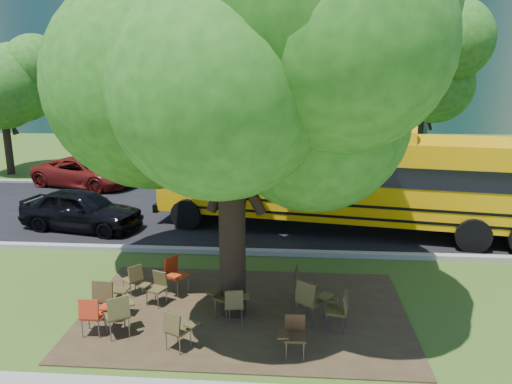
# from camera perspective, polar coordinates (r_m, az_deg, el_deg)

# --- Properties ---
(ground) EXTENTS (160.00, 160.00, 0.00)m
(ground) POSITION_cam_1_polar(r_m,az_deg,el_deg) (11.76, -6.04, -12.28)
(ground) COLOR #37571B
(ground) RESTS_ON ground
(dirt_patch) EXTENTS (7.00, 4.50, 0.03)m
(dirt_patch) POSITION_cam_1_polar(r_m,az_deg,el_deg) (11.18, -1.31, -13.58)
(dirt_patch) COLOR #382819
(dirt_patch) RESTS_ON ground
(asphalt_road) EXTENTS (80.00, 8.00, 0.04)m
(asphalt_road) POSITION_cam_1_polar(r_m,az_deg,el_deg) (18.22, -2.16, -2.41)
(asphalt_road) COLOR black
(asphalt_road) RESTS_ON ground
(kerb_near) EXTENTS (80.00, 0.25, 0.14)m
(kerb_near) POSITION_cam_1_polar(r_m,az_deg,el_deg) (14.44, -3.94, -6.75)
(kerb_near) COLOR gray
(kerb_near) RESTS_ON ground
(kerb_far) EXTENTS (80.00, 0.25, 0.14)m
(kerb_far) POSITION_cam_1_polar(r_m,az_deg,el_deg) (22.14, -0.98, 0.74)
(kerb_far) COLOR gray
(kerb_far) RESTS_ON ground
(bg_tree_0) EXTENTS (5.20, 5.20, 7.18)m
(bg_tree_0) POSITION_cam_1_polar(r_m,az_deg,el_deg) (27.22, -27.21, 11.30)
(bg_tree_0) COLOR black
(bg_tree_0) RESTS_ON ground
(bg_tree_2) EXTENTS (4.80, 4.80, 6.62)m
(bg_tree_2) POSITION_cam_1_polar(r_m,az_deg,el_deg) (27.27, -10.80, 11.83)
(bg_tree_2) COLOR black
(bg_tree_2) RESTS_ON ground
(bg_tree_3) EXTENTS (5.60, 5.60, 7.84)m
(bg_tree_3) POSITION_cam_1_polar(r_m,az_deg,el_deg) (25.07, 18.65, 13.04)
(bg_tree_3) COLOR black
(bg_tree_3) RESTS_ON ground
(main_tree) EXTENTS (7.20, 7.20, 8.85)m
(main_tree) POSITION_cam_1_polar(r_m,az_deg,el_deg) (9.88, -2.97, 14.25)
(main_tree) COLOR black
(main_tree) RESTS_ON ground
(school_bus) EXTENTS (12.73, 4.63, 3.05)m
(school_bus) POSITION_cam_1_polar(r_m,az_deg,el_deg) (16.27, 12.59, 1.58)
(school_bus) COLOR #E6A007
(school_bus) RESTS_ON ground
(chair_0) EXTENTS (0.55, 0.50, 0.85)m
(chair_0) POSITION_cam_1_polar(r_m,az_deg,el_deg) (10.59, -18.16, -12.94)
(chair_0) COLOR #B32C13
(chair_0) RESTS_ON ground
(chair_1) EXTENTS (0.65, 0.56, 0.96)m
(chair_1) POSITION_cam_1_polar(r_m,az_deg,el_deg) (11.03, -16.65, -11.26)
(chair_1) COLOR #44391D
(chair_1) RESTS_ON ground
(chair_2) EXTENTS (0.61, 0.76, 0.92)m
(chair_2) POSITION_cam_1_polar(r_m,az_deg,el_deg) (10.38, -15.43, -13.02)
(chair_2) COLOR brown
(chair_2) RESTS_ON ground
(chair_3) EXTENTS (0.78, 0.62, 0.94)m
(chair_3) POSITION_cam_1_polar(r_m,az_deg,el_deg) (10.78, -3.24, -11.34)
(chair_3) COLOR #3D2A15
(chair_3) RESTS_ON ground
(chair_4) EXTENTS (0.68, 0.54, 0.83)m
(chair_4) POSITION_cam_1_polar(r_m,az_deg,el_deg) (9.72, -8.99, -15.00)
(chair_4) COLOR #463E1E
(chair_4) RESTS_ON ground
(chair_5) EXTENTS (0.52, 0.48, 0.81)m
(chair_5) POSITION_cam_1_polar(r_m,az_deg,el_deg) (9.51, 4.33, -15.64)
(chair_5) COLOR #412A17
(chair_5) RESTS_ON ground
(chair_6) EXTENTS (0.51, 0.64, 0.86)m
(chair_6) POSITION_cam_1_polar(r_m,az_deg,el_deg) (10.42, 9.52, -12.79)
(chair_6) COLOR #443D1D
(chair_6) RESTS_ON ground
(chair_7) EXTENTS (0.83, 0.65, 0.97)m
(chair_7) POSITION_cam_1_polar(r_m,az_deg,el_deg) (10.55, 6.21, -11.92)
(chair_7) COLOR brown
(chair_7) RESTS_ON ground
(chair_8) EXTENTS (0.53, 0.67, 0.78)m
(chair_8) POSITION_cam_1_polar(r_m,az_deg,el_deg) (12.08, -13.76, -9.36)
(chair_8) COLOR brown
(chair_8) RESTS_ON ground
(chair_9) EXTENTS (0.62, 0.49, 0.78)m
(chair_9) POSITION_cam_1_polar(r_m,az_deg,el_deg) (11.54, -11.31, -10.37)
(chair_9) COLOR #4B4120
(chair_9) RESTS_ON ground
(chair_10) EXTENTS (0.60, 0.77, 0.91)m
(chair_10) POSITION_cam_1_polar(r_m,az_deg,el_deg) (11.94, -9.30, -8.98)
(chair_10) COLOR #B53613
(chair_10) RESTS_ON ground
(chair_11) EXTENTS (0.54, 0.54, 0.81)m
(chair_11) POSITION_cam_1_polar(r_m,az_deg,el_deg) (10.54, -2.41, -12.48)
(chair_11) COLOR brown
(chair_11) RESTS_ON ground
(chair_12) EXTENTS (0.53, 0.58, 0.91)m
(chair_12) POSITION_cam_1_polar(r_m,az_deg,el_deg) (11.29, 5.27, -10.27)
(chair_12) COLOR #453118
(chair_12) RESTS_ON ground
(black_car) EXTENTS (4.23, 2.37, 1.36)m
(black_car) POSITION_cam_1_polar(r_m,az_deg,el_deg) (17.24, -19.34, -1.91)
(black_car) COLOR black
(black_car) RESTS_ON ground
(bg_car_red) EXTENTS (5.18, 3.53, 1.32)m
(bg_car_red) POSITION_cam_1_polar(r_m,az_deg,el_deg) (23.34, -18.87, 2.15)
(bg_car_red) COLOR #5E1310
(bg_car_red) RESTS_ON ground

